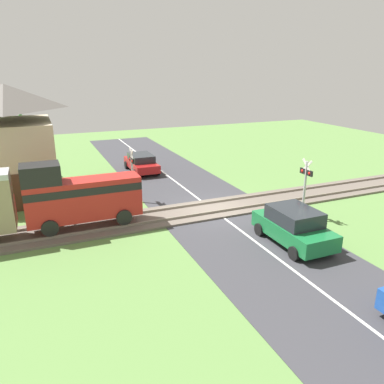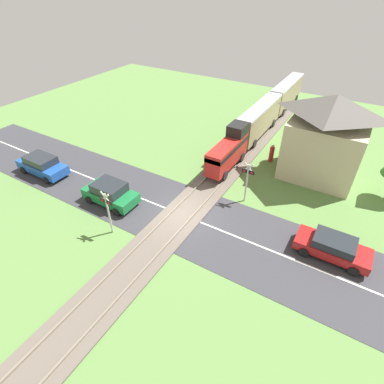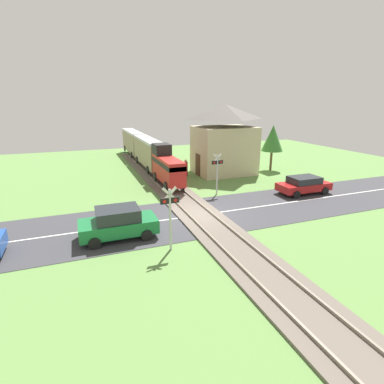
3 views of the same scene
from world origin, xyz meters
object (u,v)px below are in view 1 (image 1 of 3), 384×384
(car_far_side, at_px, (141,163))
(car_near_crossing, at_px, (294,226))
(crossing_signal_east_approach, at_px, (132,168))
(pedestrian_by_station, at_px, (12,206))
(station_building, at_px, (12,144))
(crossing_signal_west_approach, at_px, (305,181))

(car_far_side, bearing_deg, car_near_crossing, -168.79)
(crossing_signal_east_approach, xyz_separation_m, pedestrian_by_station, (-0.26, 6.43, -1.30))
(station_building, xyz_separation_m, pedestrian_by_station, (-3.91, 0.25, -2.51))
(car_far_side, relative_size, crossing_signal_west_approach, 1.30)
(car_near_crossing, relative_size, crossing_signal_east_approach, 1.25)
(crossing_signal_west_approach, bearing_deg, car_near_crossing, 133.89)
(station_building, relative_size, pedestrian_by_station, 4.12)
(car_near_crossing, height_order, car_far_side, car_near_crossing)
(car_far_side, bearing_deg, station_building, 107.93)
(car_far_side, height_order, crossing_signal_west_approach, crossing_signal_west_approach)
(car_far_side, height_order, station_building, station_building)
(car_near_crossing, distance_m, car_far_side, 14.82)
(car_near_crossing, height_order, pedestrian_by_station, car_near_crossing)
(crossing_signal_east_approach, height_order, pedestrian_by_station, crossing_signal_east_approach)
(car_near_crossing, distance_m, station_building, 16.53)
(crossing_signal_west_approach, distance_m, station_building, 16.69)
(station_building, distance_m, pedestrian_by_station, 4.65)
(car_near_crossing, relative_size, station_building, 0.60)
(crossing_signal_east_approach, relative_size, station_building, 0.48)
(crossing_signal_west_approach, bearing_deg, car_far_side, 22.56)
(car_near_crossing, relative_size, pedestrian_by_station, 2.47)
(car_near_crossing, distance_m, pedestrian_by_station, 14.00)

